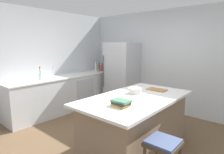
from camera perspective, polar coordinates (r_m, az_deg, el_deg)
ground_plane at (r=3.57m, az=-0.28°, el=-19.25°), size 7.20×7.20×0.00m
wall_rear at (r=5.05m, az=16.77°, el=4.48°), size 6.00×0.10×2.60m
wall_left at (r=5.09m, az=-21.61°, el=4.24°), size 0.10×6.00×2.60m
counter_run_left at (r=5.20m, az=-13.60°, el=-4.64°), size 0.68×3.11×0.92m
kitchen_island at (r=3.21m, az=7.15°, el=-13.63°), size 1.11×1.99×0.90m
refrigerator at (r=5.36m, az=3.01°, el=0.77°), size 0.81×0.76×1.79m
bar_stool at (r=2.41m, az=15.10°, el=-20.44°), size 0.36×0.36×0.65m
sink_faucet at (r=4.95m, az=-17.31°, el=1.72°), size 0.15×0.05×0.30m
flower_vase at (r=4.71m, az=-20.86°, el=0.43°), size 0.08×0.08×0.32m
syrup_bottle at (r=6.03m, az=-2.71°, el=3.16°), size 0.06×0.06×0.30m
hot_sauce_bottle at (r=5.94m, az=-2.99°, el=2.83°), size 0.05×0.05×0.25m
vinegar_bottle at (r=5.90m, az=-3.78°, el=2.81°), size 0.05×0.05×0.25m
soda_bottle at (r=5.85m, az=-4.93°, el=2.99°), size 0.07×0.07×0.33m
cookbook_stack at (r=2.58m, az=2.72°, el=-7.85°), size 0.26×0.21×0.09m
mixing_bowl at (r=3.26m, az=6.91°, el=-4.11°), size 0.23×0.23×0.10m
cutting_board at (r=3.57m, az=13.40°, el=-3.74°), size 0.33×0.22×0.02m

